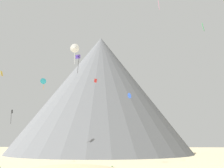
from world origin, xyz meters
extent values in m
cone|color=#668C4C|center=(1.82, 19.74, 0.43)|extent=(2.14, 2.14, 0.86)
cone|color=slate|center=(-8.44, 82.58, 24.99)|extent=(103.06, 103.06, 49.98)
cone|color=slate|center=(-7.85, 88.95, 20.02)|extent=(34.55, 34.55, 40.04)
cone|color=slate|center=(-11.39, 76.00, 12.55)|extent=(34.18, 34.18, 25.11)
cone|color=blue|center=(4.64, 43.45, 17.12)|extent=(1.44, 1.61, 1.54)
cylinder|color=pink|center=(12.32, 33.45, 38.80)|extent=(0.37, 0.24, 3.55)
cube|color=#5138B2|center=(-7.72, 33.21, 24.95)|extent=(1.23, 1.25, 0.60)
cube|color=#5138B2|center=(-7.72, 33.21, 25.44)|extent=(1.23, 1.25, 0.60)
cylinder|color=black|center=(-7.60, 33.21, 22.90)|extent=(0.36, 0.09, 3.70)
cone|color=#33BCDB|center=(-20.37, 45.21, 22.03)|extent=(1.49, 1.19, 1.75)
cylinder|color=orange|center=(-20.22, 45.21, 20.34)|extent=(0.21, 0.10, 1.63)
cube|color=red|center=(-4.14, 38.92, 20.42)|extent=(0.80, 0.52, 1.04)
cube|color=gold|center=(-27.12, 33.87, 21.53)|extent=(0.44, 0.93, 1.35)
cube|color=black|center=(-27.67, 42.28, 12.93)|extent=(0.11, 0.83, 1.09)
cylinder|color=black|center=(-27.81, 42.28, 10.98)|extent=(0.10, 0.19, 2.91)
cone|color=white|center=(-9.31, 36.20, 28.55)|extent=(2.39, 0.88, 2.36)
cylinder|color=white|center=(-9.23, 36.20, 25.74)|extent=(0.32, 0.50, 3.27)
cube|color=green|center=(18.71, 18.84, 25.51)|extent=(0.44, 0.81, 1.60)
camera|label=1|loc=(5.81, -27.90, 4.98)|focal=42.57mm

